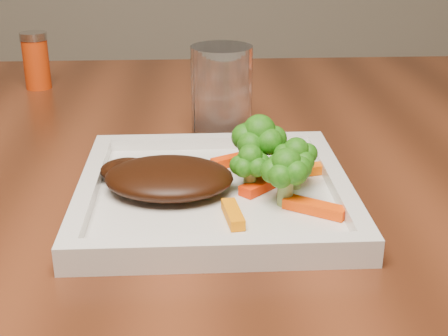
{
  "coord_description": "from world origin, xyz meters",
  "views": [
    {
      "loc": [
        0.11,
        -0.84,
        1.03
      ],
      "look_at": [
        0.14,
        -0.27,
        0.79
      ],
      "focal_mm": 50.0,
      "sensor_mm": 36.0,
      "label": 1
    }
  ],
  "objects_px": {
    "steak": "(169,178)",
    "drinking_glass": "(222,94)",
    "plate": "(214,196)",
    "spice_shaker": "(36,61)"
  },
  "relations": [
    {
      "from": "steak",
      "to": "drinking_glass",
      "type": "xyz_separation_m",
      "value": [
        0.06,
        0.19,
        0.03
      ]
    },
    {
      "from": "plate",
      "to": "spice_shaker",
      "type": "xyz_separation_m",
      "value": [
        -0.27,
        0.45,
        0.04
      ]
    },
    {
      "from": "plate",
      "to": "spice_shaker",
      "type": "bearing_deg",
      "value": 121.55
    },
    {
      "from": "steak",
      "to": "spice_shaker",
      "type": "distance_m",
      "value": 0.5
    },
    {
      "from": "plate",
      "to": "steak",
      "type": "xyz_separation_m",
      "value": [
        -0.05,
        0.0,
        0.02
      ]
    },
    {
      "from": "plate",
      "to": "spice_shaker",
      "type": "distance_m",
      "value": 0.53
    },
    {
      "from": "plate",
      "to": "steak",
      "type": "bearing_deg",
      "value": 177.99
    },
    {
      "from": "steak",
      "to": "spice_shaker",
      "type": "xyz_separation_m",
      "value": [
        -0.23,
        0.45,
        0.02
      ]
    },
    {
      "from": "plate",
      "to": "drinking_glass",
      "type": "bearing_deg",
      "value": 84.89
    },
    {
      "from": "steak",
      "to": "spice_shaker",
      "type": "bearing_deg",
      "value": 117.22
    }
  ]
}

